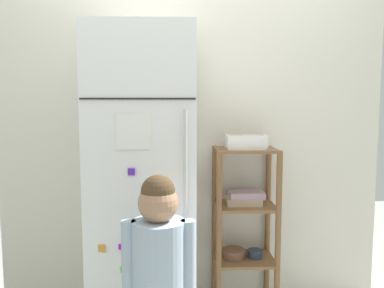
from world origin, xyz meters
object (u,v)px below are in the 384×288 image
child_standing (159,264)px  pantry_shelf_unit (244,218)px  refrigerator (144,184)px  fruit_bin (246,143)px

child_standing → pantry_shelf_unit: (0.50, 0.66, 0.01)m
child_standing → pantry_shelf_unit: bearing=52.8°
refrigerator → child_standing: refrigerator is taller
refrigerator → child_standing: 0.60m
refrigerator → pantry_shelf_unit: bearing=12.4°
refrigerator → fruit_bin: size_ratio=7.36×
child_standing → fruit_bin: 0.95m
pantry_shelf_unit → fruit_bin: size_ratio=4.48×
refrigerator → pantry_shelf_unit: refrigerator is taller
child_standing → pantry_shelf_unit: size_ratio=0.96×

